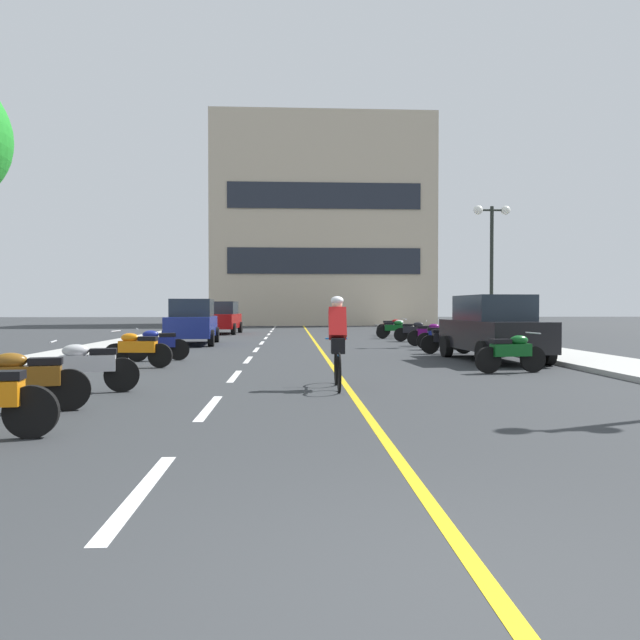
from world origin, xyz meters
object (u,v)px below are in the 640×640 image
Objects in this scene: motorcycle_3 at (511,352)px; motorcycle_7 at (441,336)px; motorcycle_12 at (392,326)px; motorcycle_11 at (395,327)px; parked_car_far at (222,318)px; street_lamp_mid at (492,243)px; parked_car_near at (493,328)px; motorcycle_6 at (447,339)px; motorcycle_8 at (429,334)px; cyclist_rider at (338,340)px; motorcycle_10 at (394,329)px; motorcycle_9 at (414,331)px; parked_car_mid at (192,322)px; motorcycle_5 at (158,344)px; motorcycle_2 at (87,366)px; motorcycle_4 at (137,348)px; motorcycle_1 at (25,379)px.

motorcycle_7 is (0.30, 7.39, 0.00)m from motorcycle_3.
motorcycle_3 and motorcycle_12 have the same top height.
parked_car_far is at bearing 157.06° from motorcycle_11.
motorcycle_3 is at bearing -106.62° from street_lamp_mid.
motorcycle_11 is at bearing 91.18° from parked_car_near.
motorcycle_6 is 3.93m from motorcycle_8.
motorcycle_6 is 0.96× the size of cyclist_rider.
motorcycle_10 is at bearing 90.20° from motorcycle_3.
motorcycle_9 is at bearing -89.68° from motorcycle_11.
motorcycle_8 is (9.24, -11.01, -0.44)m from parked_car_far.
parked_car_near is at bearing -39.48° from parked_car_mid.
motorcycle_5 is (-11.62, -6.47, -3.56)m from street_lamp_mid.
motorcycle_3 is 1.00× the size of motorcycle_7.
parked_car_mid is at bearing 159.55° from motorcycle_7.
motorcycle_7 is 11.04m from motorcycle_12.
parked_car_mid is 14.04m from motorcycle_3.
street_lamp_mid reaches higher than motorcycle_10.
parked_car_mid reaches higher than motorcycle_7.
street_lamp_mid is 3.16× the size of motorcycle_7.
motorcycle_9 is (0.32, 6.66, 0.00)m from motorcycle_6.
motorcycle_4 is at bearing 93.45° from motorcycle_2.
motorcycle_4 is 1.82m from motorcycle_5.
parked_car_near is 9.30m from motorcycle_5.
cyclist_rider is at bearing -51.84° from motorcycle_5.
motorcycle_1 is 0.98× the size of motorcycle_11.
street_lamp_mid reaches higher than motorcycle_1.
parked_car_far reaches higher than motorcycle_7.
motorcycle_11 is (-0.04, 7.12, 0.00)m from motorcycle_8.
motorcycle_3 and motorcycle_11 have the same top height.
parked_car_far is 2.51× the size of motorcycle_8.
motorcycle_1 is 13.45m from motorcycle_6.
motorcycle_6 is (0.03, 5.58, 0.00)m from motorcycle_3.
street_lamp_mid is at bearing 71.31° from parked_car_near.
cyclist_rider reaches higher than motorcycle_1.
motorcycle_10 is 3.70m from motorcycle_12.
motorcycle_2 is 17.41m from motorcycle_9.
motorcycle_7 is (9.23, -3.44, -0.44)m from parked_car_mid.
motorcycle_4 is (-9.36, -1.37, -0.44)m from parked_car_near.
parked_car_near is 1.01× the size of parked_car_far.
motorcycle_7 is 1.00× the size of motorcycle_10.
parked_car_mid is 12.11m from motorcycle_12.
motorcycle_6 is at bearing 62.30° from cyclist_rider.
motorcycle_1 is 16.80m from motorcycle_8.
motorcycle_8 is (0.37, 9.50, 0.00)m from motorcycle_3.
parked_car_far is 17.38m from motorcycle_6.
motorcycle_10 is (-3.00, 4.87, -3.56)m from street_lamp_mid.
parked_car_mid is at bearing 110.01° from cyclist_rider.
motorcycle_10 is (8.61, 11.34, 0.00)m from motorcycle_5.
street_lamp_mid is 3.20× the size of motorcycle_2.
motorcycle_4 and motorcycle_6 have the same top height.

